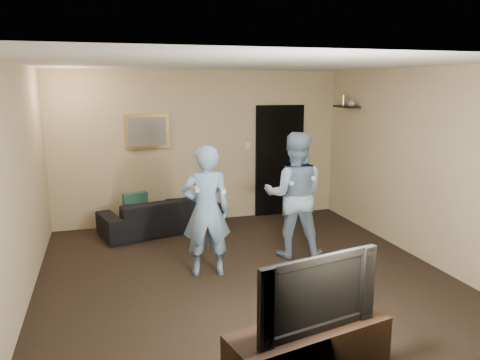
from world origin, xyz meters
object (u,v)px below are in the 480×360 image
object	(u,v)px
tv_console	(309,354)
television	(311,290)
wii_player_right	(294,195)
sofa	(162,214)
wii_player_left	(206,211)

from	to	relation	value
tv_console	television	world-z (taller)	television
tv_console	wii_player_right	world-z (taller)	wii_player_right
sofa	tv_console	size ratio (longest dim) A/B	1.43
sofa	television	size ratio (longest dim) A/B	1.81
tv_console	wii_player_left	bearing A→B (deg)	84.98
television	wii_player_left	distance (m)	2.41
wii_player_left	wii_player_right	distance (m)	1.35
television	wii_player_left	xyz separation A→B (m)	(-0.30, 2.39, 0.02)
television	wii_player_right	distance (m)	2.88
tv_console	wii_player_left	world-z (taller)	wii_player_left
tv_console	wii_player_left	xyz separation A→B (m)	(-0.30, 2.39, 0.58)
television	sofa	bearing A→B (deg)	86.01
television	wii_player_right	size ratio (longest dim) A/B	0.62
sofa	wii_player_right	bearing A→B (deg)	120.53
sofa	tv_console	distance (m)	4.37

